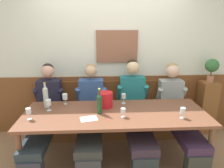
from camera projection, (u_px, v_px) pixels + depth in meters
ground_plane at (116, 166)px, 2.84m from camera, size 6.80×6.80×0.02m
room_wall_back at (111, 54)px, 3.47m from camera, size 6.80×0.12×2.80m
wood_wainscot_panel at (112, 103)px, 3.68m from camera, size 6.80×0.03×1.02m
wall_bench at (112, 120)px, 3.54m from camera, size 2.76×0.42×0.94m
dining_table at (115, 117)px, 2.75m from camera, size 2.46×0.89×0.76m
person_center_left_seat at (45, 111)px, 3.04m from camera, size 0.47×1.33×1.30m
person_center_right_seat at (91, 113)px, 3.05m from camera, size 0.50×1.32×1.28m
person_left_seat at (135, 109)px, 3.10m from camera, size 0.51×1.33×1.35m
person_right_seat at (177, 109)px, 3.14m from camera, size 0.49×1.33×1.28m
ice_bucket at (105, 100)px, 2.88m from camera, size 0.21×0.21×0.22m
wine_bottle_green_tall at (99, 103)px, 2.65m from camera, size 0.07×0.07×0.35m
wine_bottle_clear_water at (46, 96)px, 2.84m from camera, size 0.07×0.07×0.37m
wine_glass_mid_left at (48, 103)px, 2.75m from camera, size 0.07×0.07×0.16m
wine_glass_mid_right at (124, 97)px, 3.00m from camera, size 0.07×0.07×0.15m
wine_glass_left_end at (123, 111)px, 2.57m from camera, size 0.06×0.06×0.12m
wine_glass_by_bottle at (183, 111)px, 2.54m from camera, size 0.06×0.06×0.14m
wine_glass_center_front at (65, 97)px, 2.97m from camera, size 0.07×0.07×0.16m
wine_glass_near_bucket at (28, 112)px, 2.50m from camera, size 0.06×0.06×0.15m
tasting_sheet_left_guest at (89, 119)px, 2.54m from camera, size 0.24×0.19×0.00m
corner_pedestal at (206, 107)px, 3.61m from camera, size 0.28×0.28×0.94m
potted_plant at (212, 67)px, 3.40m from camera, size 0.22×0.22×0.40m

